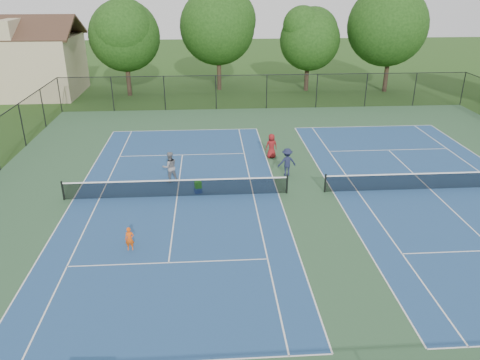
{
  "coord_description": "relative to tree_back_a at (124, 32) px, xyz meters",
  "views": [
    {
      "loc": [
        -5.17,
        -22.89,
        10.82
      ],
      "look_at": [
        -3.67,
        -1.0,
        1.3
      ],
      "focal_mm": 35.0,
      "sensor_mm": 36.0,
      "label": 1
    }
  ],
  "objects": [
    {
      "name": "tree_back_b",
      "position": [
        9.0,
        2.0,
        0.56
      ],
      "size": [
        7.6,
        7.6,
        10.03
      ],
      "color": "#2D2116",
      "rests_on": "ground"
    },
    {
      "name": "ball_hopper",
      "position": [
        7.13,
        -23.6,
        -5.56
      ],
      "size": [
        0.41,
        0.38,
        0.37
      ],
      "primitive_type": "cube",
      "rotation": [
        0.0,
        0.0,
        0.34
      ],
      "color": "green",
      "rests_on": "ball_crate"
    },
    {
      "name": "bystander_c",
      "position": [
        11.81,
        -18.49,
        -5.23
      ],
      "size": [
        0.87,
        0.66,
        1.61
      ],
      "primitive_type": "imported",
      "rotation": [
        0.0,
        0.0,
        3.34
      ],
      "color": "maroon",
      "rests_on": "ground"
    },
    {
      "name": "clapboard_house",
      "position": [
        -10.0,
        1.0,
        -2.95
      ],
      "size": [
        10.8,
        8.1,
        7.65
      ],
      "color": "tan",
      "rests_on": "ground"
    },
    {
      "name": "ball_crate",
      "position": [
        7.13,
        -23.6,
        -5.89
      ],
      "size": [
        0.45,
        0.39,
        0.29
      ],
      "primitive_type": "cube",
      "rotation": [
        0.0,
        0.0,
        0.24
      ],
      "color": "#163B98",
      "rests_on": "ground"
    },
    {
      "name": "bystander_b",
      "position": [
        12.34,
        -21.52,
        -5.19
      ],
      "size": [
        1.18,
        0.78,
        1.7
      ],
      "primitive_type": "imported",
      "rotation": [
        0.0,
        0.0,
        3.28
      ],
      "color": "#1B203D",
      "rests_on": "ground"
    },
    {
      "name": "instructor",
      "position": [
        5.52,
        -21.93,
        -5.14
      ],
      "size": [
        1.05,
        0.93,
        1.8
      ],
      "primitive_type": "imported",
      "rotation": [
        0.0,
        0.0,
        3.48
      ],
      "color": "gray",
      "rests_on": "ground"
    },
    {
      "name": "tennis_court_left",
      "position": [
        6.0,
        -24.0,
        -5.94
      ],
      "size": [
        12.0,
        23.83,
        1.07
      ],
      "color": "navy",
      "rests_on": "ground"
    },
    {
      "name": "court_pad",
      "position": [
        13.0,
        -24.0,
        -6.03
      ],
      "size": [
        36.0,
        36.0,
        0.01
      ],
      "primitive_type": "cube",
      "color": "#335B3B",
      "rests_on": "ground"
    },
    {
      "name": "tennis_court_right",
      "position": [
        20.0,
        -24.0,
        -5.94
      ],
      "size": [
        12.0,
        23.83,
        1.07
      ],
      "color": "navy",
      "rests_on": "ground"
    },
    {
      "name": "tree_back_a",
      "position": [
        0.0,
        0.0,
        0.0
      ],
      "size": [
        6.8,
        6.8,
        9.15
      ],
      "color": "#2D2116",
      "rests_on": "ground"
    },
    {
      "name": "tree_back_d",
      "position": [
        26.0,
        0.0,
        0.79
      ],
      "size": [
        7.8,
        7.8,
        10.37
      ],
      "color": "#2D2116",
      "rests_on": "ground"
    },
    {
      "name": "child_player",
      "position": [
        4.29,
        -29.25,
        -5.51
      ],
      "size": [
        0.4,
        0.27,
        1.07
      ],
      "primitive_type": "imported",
      "rotation": [
        0.0,
        0.0,
        0.03
      ],
      "color": "#F25410",
      "rests_on": "ground"
    },
    {
      "name": "perimeter_fence",
      "position": [
        13.0,
        -24.0,
        -4.44
      ],
      "size": [
        36.08,
        36.08,
        3.02
      ],
      "color": "black",
      "rests_on": "ground"
    },
    {
      "name": "tree_back_c",
      "position": [
        18.0,
        1.0,
        -0.56
      ],
      "size": [
        6.0,
        6.0,
        8.4
      ],
      "color": "#2D2116",
      "rests_on": "ground"
    },
    {
      "name": "ground",
      "position": [
        13.0,
        -24.0,
        -6.04
      ],
      "size": [
        140.0,
        140.0,
        0.0
      ],
      "primitive_type": "plane",
      "color": "#234716",
      "rests_on": "ground"
    }
  ]
}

